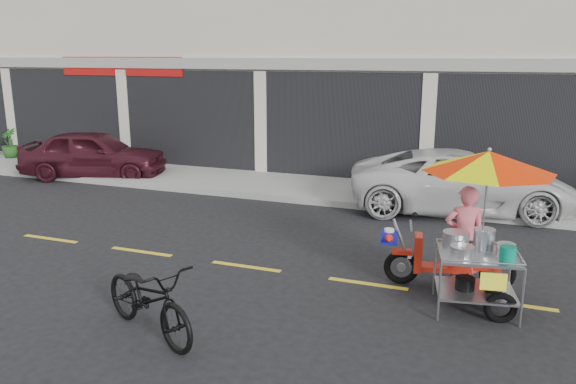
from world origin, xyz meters
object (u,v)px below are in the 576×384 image
(maroon_sedan, at_px, (94,154))
(food_vendor_rig, at_px, (476,205))
(white_pickup, at_px, (462,181))
(near_bicycle, at_px, (149,298))

(maroon_sedan, distance_m, food_vendor_rig, 11.30)
(maroon_sedan, distance_m, white_pickup, 9.77)
(white_pickup, xyz_separation_m, near_bicycle, (-3.14, -7.17, -0.18))
(white_pickup, bearing_deg, food_vendor_rig, 174.94)
(near_bicycle, bearing_deg, food_vendor_rig, -31.23)
(white_pickup, relative_size, food_vendor_rig, 1.98)
(maroon_sedan, bearing_deg, white_pickup, -106.79)
(white_pickup, bearing_deg, maroon_sedan, 79.55)
(food_vendor_rig, bearing_deg, near_bicycle, -156.23)
(white_pickup, xyz_separation_m, food_vendor_rig, (0.45, -4.76, 0.72))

